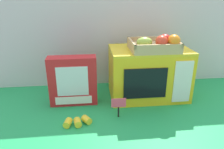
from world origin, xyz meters
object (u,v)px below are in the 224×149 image
at_px(loose_toy_banana, 77,122).
at_px(toy_microwave, 148,73).
at_px(food_groups_crate, 156,45).
at_px(price_sign, 119,105).
at_px(cookie_set_box, 73,81).

bearing_deg(loose_toy_banana, toy_microwave, 33.00).
distance_m(food_groups_crate, loose_toy_banana, 0.55).
distance_m(toy_microwave, price_sign, 0.30).
height_order(price_sign, loose_toy_banana, price_sign).
height_order(toy_microwave, price_sign, toy_microwave).
relative_size(toy_microwave, food_groups_crate, 1.75).
relative_size(food_groups_crate, cookie_set_box, 0.93).
xyz_separation_m(cookie_set_box, loose_toy_banana, (0.02, -0.21, -0.11)).
bearing_deg(price_sign, food_groups_crate, 37.24).
height_order(toy_microwave, cookie_set_box, toy_microwave).
distance_m(cookie_set_box, price_sign, 0.28).
distance_m(toy_microwave, food_groups_crate, 0.18).
relative_size(food_groups_crate, price_sign, 2.43).
height_order(cookie_set_box, price_sign, cookie_set_box).
height_order(toy_microwave, food_groups_crate, food_groups_crate).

